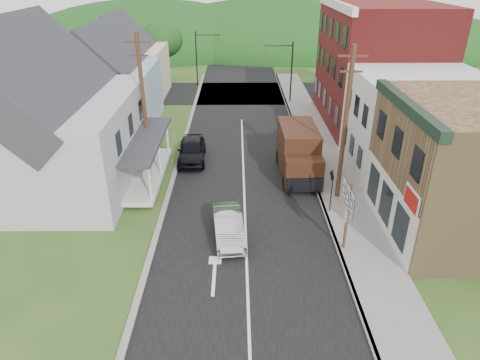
{
  "coord_description": "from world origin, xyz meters",
  "views": [
    {
      "loc": [
        -0.44,
        -19.07,
        12.67
      ],
      "look_at": [
        -0.28,
        1.57,
        2.2
      ],
      "focal_mm": 32.0,
      "sensor_mm": 36.0,
      "label": 1
    }
  ],
  "objects_px": {
    "silver_sedan": "(228,226)",
    "route_sign_cluster": "(347,208)",
    "delivery_van": "(299,152)",
    "warning_sign": "(332,185)",
    "dark_sedan": "(192,150)"
  },
  "relations": [
    {
      "from": "dark_sedan",
      "to": "route_sign_cluster",
      "type": "distance_m",
      "value": 13.82
    },
    {
      "from": "dark_sedan",
      "to": "route_sign_cluster",
      "type": "xyz_separation_m",
      "value": [
        8.41,
        -10.85,
        1.62
      ]
    },
    {
      "from": "silver_sedan",
      "to": "dark_sedan",
      "type": "bearing_deg",
      "value": 99.41
    },
    {
      "from": "delivery_van",
      "to": "dark_sedan",
      "type": "bearing_deg",
      "value": 160.76
    },
    {
      "from": "delivery_van",
      "to": "warning_sign",
      "type": "height_order",
      "value": "delivery_van"
    },
    {
      "from": "dark_sedan",
      "to": "warning_sign",
      "type": "xyz_separation_m",
      "value": [
        8.44,
        -7.35,
        1.01
      ]
    },
    {
      "from": "delivery_van",
      "to": "silver_sedan",
      "type": "bearing_deg",
      "value": -122.43
    },
    {
      "from": "route_sign_cluster",
      "to": "warning_sign",
      "type": "height_order",
      "value": "route_sign_cluster"
    },
    {
      "from": "dark_sedan",
      "to": "delivery_van",
      "type": "xyz_separation_m",
      "value": [
        7.26,
        -2.41,
        0.82
      ]
    },
    {
      "from": "silver_sedan",
      "to": "warning_sign",
      "type": "height_order",
      "value": "warning_sign"
    },
    {
      "from": "silver_sedan",
      "to": "route_sign_cluster",
      "type": "bearing_deg",
      "value": -17.65
    },
    {
      "from": "delivery_van",
      "to": "route_sign_cluster",
      "type": "height_order",
      "value": "route_sign_cluster"
    },
    {
      "from": "silver_sedan",
      "to": "dark_sedan",
      "type": "distance_m",
      "value": 10.11
    },
    {
      "from": "delivery_van",
      "to": "route_sign_cluster",
      "type": "bearing_deg",
      "value": -83.08
    },
    {
      "from": "dark_sedan",
      "to": "warning_sign",
      "type": "relative_size",
      "value": 1.81
    }
  ]
}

